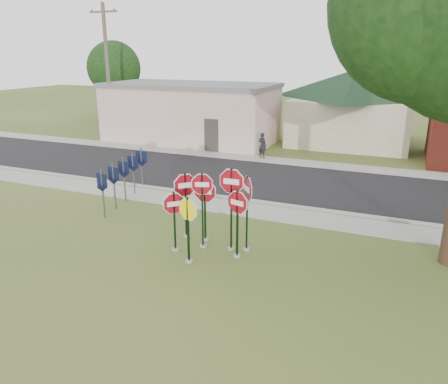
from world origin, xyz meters
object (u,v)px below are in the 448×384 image
at_px(stop_sign_yellow, 188,222).
at_px(utility_pole_near, 108,72).
at_px(stop_sign_center, 202,200).
at_px(stop_sign_left, 174,214).
at_px(pedestrian, 262,145).

bearing_deg(stop_sign_yellow, utility_pole_near, 133.09).
bearing_deg(stop_sign_center, utility_pole_near, 135.30).
relative_size(stop_sign_center, utility_pole_near, 0.29).
bearing_deg(stop_sign_center, stop_sign_left, -141.24).
xyz_separation_m(stop_sign_yellow, pedestrian, (-2.25, 14.21, -0.50)).
height_order(stop_sign_center, utility_pole_near, utility_pole_near).
bearing_deg(stop_sign_center, stop_sign_yellow, -86.71).
bearing_deg(pedestrian, stop_sign_yellow, 120.77).
bearing_deg(pedestrian, stop_sign_left, 117.82).
bearing_deg(utility_pole_near, stop_sign_left, -47.48).
distance_m(stop_sign_left, utility_pole_near, 19.72).
xyz_separation_m(stop_sign_yellow, stop_sign_left, (-0.81, 0.58, -0.07)).
bearing_deg(stop_sign_center, pedestrian, 99.49).
height_order(utility_pole_near, pedestrian, utility_pole_near).
bearing_deg(stop_sign_left, stop_sign_yellow, -35.75).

